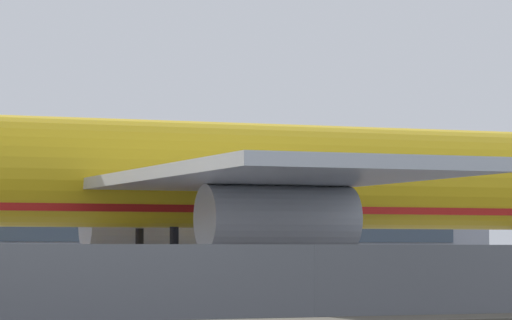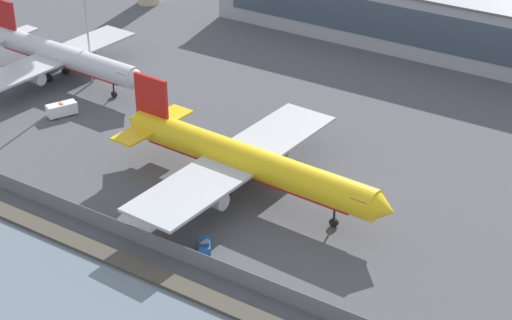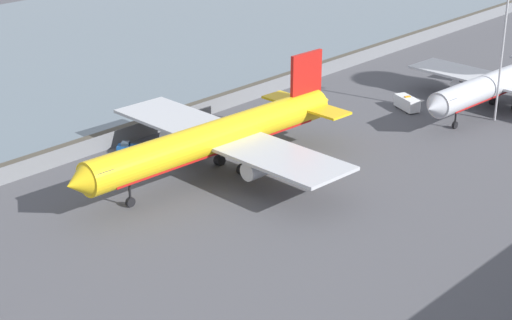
{
  "view_description": "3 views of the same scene",
  "coord_description": "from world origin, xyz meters",
  "views": [
    {
      "loc": [
        -20.46,
        -56.88,
        2.37
      ],
      "look_at": [
        7.41,
        4.69,
        6.47
      ],
      "focal_mm": 105.0,
      "sensor_mm": 36.0,
      "label": 1
    },
    {
      "loc": [
        65.42,
        -87.43,
        66.47
      ],
      "look_at": [
        5.12,
        4.73,
        5.02
      ],
      "focal_mm": 60.0,
      "sensor_mm": 36.0,
      "label": 2
    },
    {
      "loc": [
        82.43,
        82.18,
        47.63
      ],
      "look_at": [
        5.06,
        10.83,
        4.48
      ],
      "focal_mm": 60.0,
      "sensor_mm": 36.0,
      "label": 3
    }
  ],
  "objects": [
    {
      "name": "baggage_tug",
      "position": [
        8.11,
        -12.43,
        0.81
      ],
      "size": [
        3.23,
        3.51,
        1.8
      ],
      "color": "#19519E",
      "rests_on": "ground"
    },
    {
      "name": "ops_van",
      "position": [
        -37.22,
        6.93,
        1.28
      ],
      "size": [
        4.07,
        5.6,
        2.48
      ],
      "color": "white",
      "rests_on": "ground"
    },
    {
      "name": "cargo_jet_yellow",
      "position": [
        4.29,
        3.0,
        5.46
      ],
      "size": [
        48.01,
        41.03,
        14.31
      ],
      "color": "yellow",
      "rests_on": "ground"
    },
    {
      "name": "ground_plane",
      "position": [
        0.0,
        0.0,
        0.0
      ],
      "size": [
        500.0,
        500.0,
        0.0
      ],
      "primitive_type": "plane",
      "color": "#4C4C51"
    },
    {
      "name": "perimeter_fence",
      "position": [
        0.0,
        -16.0,
        1.28
      ],
      "size": [
        280.0,
        0.1,
        2.56
      ],
      "color": "slate",
      "rests_on": "ground"
    },
    {
      "name": "apron_light_mast_apron_west",
      "position": [
        -42.63,
        20.71,
        11.93
      ],
      "size": [
        3.2,
        0.4,
        21.3
      ],
      "color": "#A8A8AD",
      "rests_on": "ground"
    },
    {
      "name": "shoreline_seawall",
      "position": [
        0.0,
        -20.5,
        0.25
      ],
      "size": [
        320.0,
        3.0,
        0.5
      ],
      "color": "#474238",
      "rests_on": "ground"
    },
    {
      "name": "passenger_jet_silver",
      "position": [
        -47.85,
        18.54,
        4.94
      ],
      "size": [
        41.34,
        35.09,
        12.94
      ],
      "color": "silver",
      "rests_on": "ground"
    }
  ]
}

